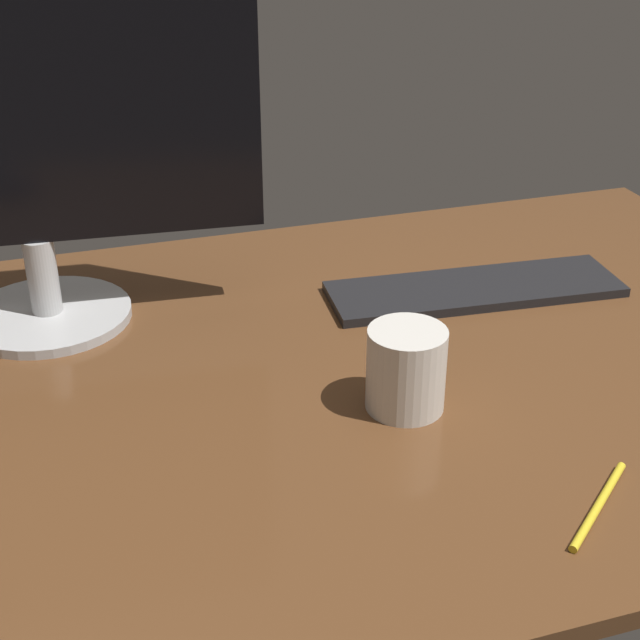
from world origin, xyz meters
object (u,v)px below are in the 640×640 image
object	(u,v)px
keyboard	(475,289)
pen	(599,505)
monitor	(17,109)
coffee_mug	(406,369)

from	to	relation	value
keyboard	pen	bearing A→B (deg)	-97.04
monitor	keyboard	size ratio (longest dim) A/B	1.41
keyboard	pen	xyz separation A→B (cm)	(-8.63, -42.91, -0.21)
pen	coffee_mug	bearing A→B (deg)	76.47
monitor	coffee_mug	xyz separation A→B (cm)	(34.64, -31.41, -21.82)
monitor	pen	world-z (taller)	monitor
coffee_mug	pen	xyz separation A→B (cm)	(10.27, -20.70, -4.11)
keyboard	pen	distance (cm)	43.77
coffee_mug	monitor	bearing A→B (deg)	137.81
coffee_mug	pen	distance (cm)	23.47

